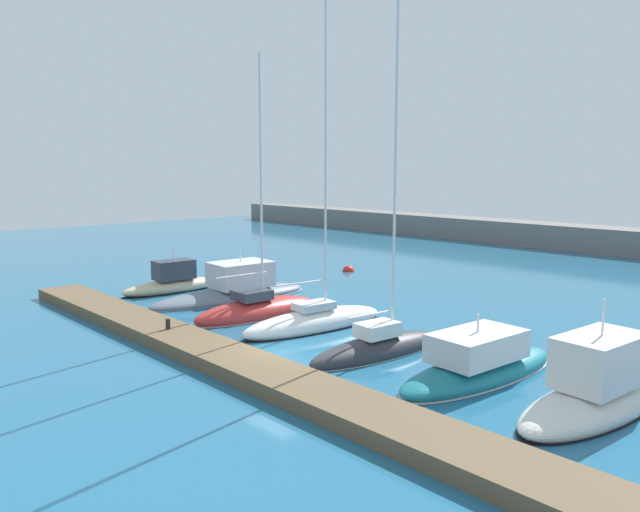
{
  "coord_description": "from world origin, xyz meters",
  "views": [
    {
      "loc": [
        17.87,
        -14.64,
        7.43
      ],
      "look_at": [
        -2.88,
        4.47,
        3.34
      ],
      "focal_mm": 34.38,
      "sensor_mm": 36.0,
      "label": 1
    }
  ],
  "objects_px": {
    "motorboat_sand_nearest": "(174,282)",
    "sailboat_charcoal_fifth": "(378,348)",
    "dock_bollard": "(168,324)",
    "mooring_buoy_red": "(348,271)",
    "sailboat_red_third": "(257,310)",
    "motorboat_ivory_seventh": "(596,391)",
    "motorboat_slate_second": "(234,290)",
    "motorboat_teal_sixth": "(480,364)",
    "sailboat_white_fourth": "(315,321)"
  },
  "relations": [
    {
      "from": "dock_bollard",
      "to": "sailboat_white_fourth",
      "type": "bearing_deg",
      "value": 65.43
    },
    {
      "from": "sailboat_charcoal_fifth",
      "to": "dock_bollard",
      "type": "bearing_deg",
      "value": 130.49
    },
    {
      "from": "motorboat_slate_second",
      "to": "motorboat_ivory_seventh",
      "type": "xyz_separation_m",
      "value": [
        21.07,
        -1.19,
        0.15
      ]
    },
    {
      "from": "motorboat_slate_second",
      "to": "dock_bollard",
      "type": "xyz_separation_m",
      "value": [
        5.3,
        -7.08,
        0.29
      ]
    },
    {
      "from": "motorboat_slate_second",
      "to": "dock_bollard",
      "type": "relative_size",
      "value": 22.89
    },
    {
      "from": "mooring_buoy_red",
      "to": "sailboat_charcoal_fifth",
      "type": "bearing_deg",
      "value": -41.92
    },
    {
      "from": "mooring_buoy_red",
      "to": "sailboat_white_fourth",
      "type": "bearing_deg",
      "value": -50.87
    },
    {
      "from": "motorboat_ivory_seventh",
      "to": "dock_bollard",
      "type": "distance_m",
      "value": 16.83
    },
    {
      "from": "motorboat_sand_nearest",
      "to": "sailboat_charcoal_fifth",
      "type": "relative_size",
      "value": 0.44
    },
    {
      "from": "dock_bollard",
      "to": "motorboat_ivory_seventh",
      "type": "bearing_deg",
      "value": 20.51
    },
    {
      "from": "dock_bollard",
      "to": "motorboat_sand_nearest",
      "type": "bearing_deg",
      "value": 149.46
    },
    {
      "from": "sailboat_red_third",
      "to": "mooring_buoy_red",
      "type": "height_order",
      "value": "sailboat_red_third"
    },
    {
      "from": "sailboat_red_third",
      "to": "sailboat_white_fourth",
      "type": "bearing_deg",
      "value": -79.03
    },
    {
      "from": "motorboat_ivory_seventh",
      "to": "sailboat_white_fourth",
      "type": "bearing_deg",
      "value": 94.21
    },
    {
      "from": "motorboat_ivory_seventh",
      "to": "dock_bollard",
      "type": "bearing_deg",
      "value": 115.25
    },
    {
      "from": "motorboat_sand_nearest",
      "to": "motorboat_slate_second",
      "type": "bearing_deg",
      "value": -66.98
    },
    {
      "from": "motorboat_teal_sixth",
      "to": "motorboat_ivory_seventh",
      "type": "distance_m",
      "value": 4.11
    },
    {
      "from": "motorboat_sand_nearest",
      "to": "motorboat_ivory_seventh",
      "type": "height_order",
      "value": "motorboat_ivory_seventh"
    },
    {
      "from": "motorboat_ivory_seventh",
      "to": "motorboat_slate_second",
      "type": "bearing_deg",
      "value": 91.52
    },
    {
      "from": "motorboat_teal_sixth",
      "to": "mooring_buoy_red",
      "type": "bearing_deg",
      "value": 60.68
    },
    {
      "from": "sailboat_white_fourth",
      "to": "motorboat_ivory_seventh",
      "type": "relative_size",
      "value": 2.29
    },
    {
      "from": "motorboat_sand_nearest",
      "to": "motorboat_ivory_seventh",
      "type": "xyz_separation_m",
      "value": [
        25.21,
        0.32,
        0.06
      ]
    },
    {
      "from": "motorboat_sand_nearest",
      "to": "motorboat_slate_second",
      "type": "xyz_separation_m",
      "value": [
        4.14,
        1.51,
        -0.09
      ]
    },
    {
      "from": "motorboat_teal_sixth",
      "to": "motorboat_ivory_seventh",
      "type": "bearing_deg",
      "value": -86.04
    },
    {
      "from": "motorboat_teal_sixth",
      "to": "mooring_buoy_red",
      "type": "xyz_separation_m",
      "value": [
        -19.03,
        12.56,
        -0.47
      ]
    },
    {
      "from": "sailboat_white_fourth",
      "to": "motorboat_teal_sixth",
      "type": "height_order",
      "value": "sailboat_white_fourth"
    },
    {
      "from": "sailboat_charcoal_fifth",
      "to": "mooring_buoy_red",
      "type": "bearing_deg",
      "value": 53.72
    },
    {
      "from": "motorboat_sand_nearest",
      "to": "sailboat_charcoal_fifth",
      "type": "distance_m",
      "value": 16.88
    },
    {
      "from": "sailboat_charcoal_fifth",
      "to": "sailboat_red_third",
      "type": "bearing_deg",
      "value": 93.51
    },
    {
      "from": "sailboat_red_third",
      "to": "sailboat_charcoal_fifth",
      "type": "height_order",
      "value": "sailboat_charcoal_fifth"
    },
    {
      "from": "dock_bollard",
      "to": "sailboat_red_third",
      "type": "bearing_deg",
      "value": 100.29
    },
    {
      "from": "sailboat_red_third",
      "to": "sailboat_white_fourth",
      "type": "xyz_separation_m",
      "value": [
        3.75,
        0.53,
        0.04
      ]
    },
    {
      "from": "motorboat_slate_second",
      "to": "motorboat_sand_nearest",
      "type": "bearing_deg",
      "value": 113.9
    },
    {
      "from": "motorboat_sand_nearest",
      "to": "sailboat_charcoal_fifth",
      "type": "bearing_deg",
      "value": -88.35
    },
    {
      "from": "sailboat_charcoal_fifth",
      "to": "sailboat_white_fourth",
      "type": "bearing_deg",
      "value": 85.4
    },
    {
      "from": "motorboat_slate_second",
      "to": "dock_bollard",
      "type": "height_order",
      "value": "motorboat_slate_second"
    },
    {
      "from": "motorboat_ivory_seventh",
      "to": "motorboat_sand_nearest",
      "type": "bearing_deg",
      "value": 95.48
    },
    {
      "from": "motorboat_teal_sixth",
      "to": "mooring_buoy_red",
      "type": "height_order",
      "value": "motorboat_teal_sixth"
    },
    {
      "from": "sailboat_white_fourth",
      "to": "motorboat_slate_second",
      "type": "bearing_deg",
      "value": 89.22
    },
    {
      "from": "sailboat_white_fourth",
      "to": "dock_bollard",
      "type": "bearing_deg",
      "value": 162.19
    },
    {
      "from": "sailboat_red_third",
      "to": "motorboat_ivory_seventh",
      "type": "relative_size",
      "value": 1.78
    },
    {
      "from": "motorboat_slate_second",
      "to": "motorboat_ivory_seventh",
      "type": "height_order",
      "value": "motorboat_ivory_seventh"
    },
    {
      "from": "motorboat_slate_second",
      "to": "sailboat_red_third",
      "type": "xyz_separation_m",
      "value": [
        4.31,
        -1.6,
        -0.12
      ]
    },
    {
      "from": "mooring_buoy_red",
      "to": "dock_bollard",
      "type": "height_order",
      "value": "dock_bollard"
    },
    {
      "from": "sailboat_charcoal_fifth",
      "to": "dock_bollard",
      "type": "distance_m",
      "value": 9.06
    },
    {
      "from": "sailboat_charcoal_fifth",
      "to": "dock_bollard",
      "type": "relative_size",
      "value": 33.58
    },
    {
      "from": "motorboat_ivory_seventh",
      "to": "mooring_buoy_red",
      "type": "relative_size",
      "value": 8.81
    },
    {
      "from": "motorboat_slate_second",
      "to": "dock_bollard",
      "type": "distance_m",
      "value": 8.85
    },
    {
      "from": "motorboat_slate_second",
      "to": "sailboat_charcoal_fifth",
      "type": "distance_m",
      "value": 12.87
    },
    {
      "from": "motorboat_slate_second",
      "to": "sailboat_red_third",
      "type": "distance_m",
      "value": 4.6
    }
  ]
}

